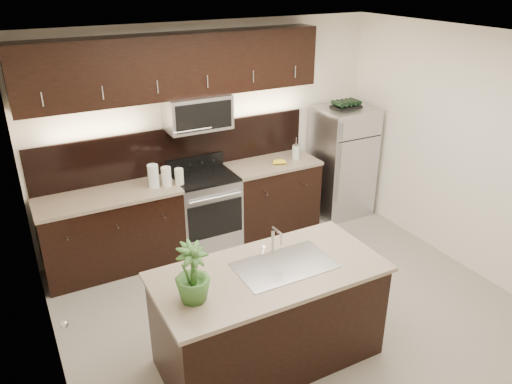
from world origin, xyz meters
TOP-DOWN VIEW (x-y plane):
  - ground at (0.00, 0.00)m, footprint 4.50×4.50m
  - room_walls at (-0.11, -0.04)m, footprint 4.52×4.02m
  - counter_run at (-0.46, 1.69)m, footprint 3.51×0.65m
  - upper_fixtures at (-0.43, 1.84)m, footprint 3.49×0.40m
  - island at (-0.56, -0.49)m, footprint 1.96×0.96m
  - sink_faucet at (-0.41, -0.48)m, footprint 0.84×0.50m
  - refrigerator at (1.80, 1.63)m, footprint 0.74×0.67m
  - wine_rack at (1.80, 1.63)m, footprint 0.38×0.24m
  - plant at (-1.27, -0.57)m, footprint 0.36×0.36m
  - canisters at (-0.78, 1.62)m, footprint 0.40×0.17m
  - french_press at (1.04, 1.64)m, footprint 0.10×0.10m
  - bananas at (0.70, 1.61)m, footprint 0.22×0.19m

SIDE VIEW (x-z plane):
  - ground at x=0.00m, z-range 0.00..0.00m
  - counter_run at x=-0.46m, z-range 0.00..0.94m
  - island at x=-0.56m, z-range 0.00..0.94m
  - refrigerator at x=1.80m, z-range 0.00..1.54m
  - sink_faucet at x=-0.41m, z-range 0.81..1.10m
  - bananas at x=0.70m, z-range 0.94..1.00m
  - french_press at x=1.04m, z-range 0.90..1.19m
  - canisters at x=-0.78m, z-range 0.92..1.20m
  - plant at x=-1.27m, z-range 0.94..1.42m
  - wine_rack at x=1.80m, z-range 1.53..1.63m
  - room_walls at x=-0.11m, z-range 0.34..3.05m
  - upper_fixtures at x=-0.43m, z-range 1.31..2.97m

